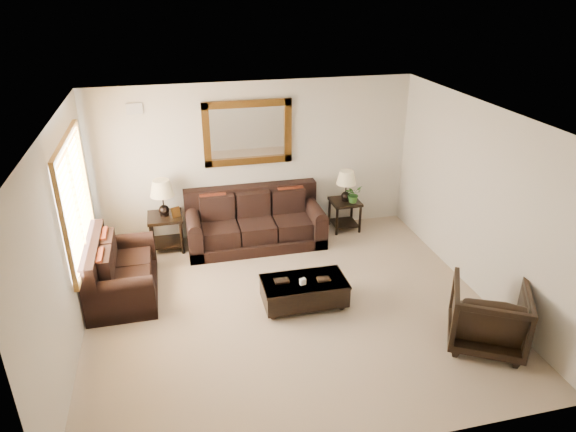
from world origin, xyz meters
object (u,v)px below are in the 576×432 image
object	(u,v)px
sofa	(255,225)
end_table_right	(346,192)
loveseat	(118,274)
coffee_table	(304,290)
end_table_left	(164,205)
armchair	(489,313)

from	to	relation	value
sofa	end_table_right	world-z (taller)	end_table_right
loveseat	coffee_table	size ratio (longest dim) A/B	1.33
end_table_left	coffee_table	bearing A→B (deg)	-49.83
end_table_left	end_table_right	bearing A→B (deg)	0.50
end_table_right	armchair	distance (m)	3.60
coffee_table	armchair	distance (m)	2.41
coffee_table	end_table_left	bearing A→B (deg)	130.59
loveseat	end_table_right	size ratio (longest dim) A/B	1.39
end_table_left	armchair	distance (m)	5.19
sofa	coffee_table	distance (m)	2.06
coffee_table	sofa	bearing A→B (deg)	99.79
sofa	end_table_right	bearing A→B (deg)	5.40
end_table_left	coffee_table	distance (m)	2.88
end_table_right	sofa	bearing A→B (deg)	-174.60
end_table_left	end_table_right	xyz separation A→B (m)	(3.18, 0.03, -0.08)
coffee_table	loveseat	bearing A→B (deg)	160.77
end_table_right	coffee_table	distance (m)	2.62
end_table_left	armchair	world-z (taller)	end_table_left
sofa	coffee_table	world-z (taller)	sofa
end_table_left	loveseat	bearing A→B (deg)	-119.42
armchair	end_table_left	bearing A→B (deg)	-12.63
end_table_left	coffee_table	xyz separation A→B (m)	(1.82, -2.16, -0.56)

